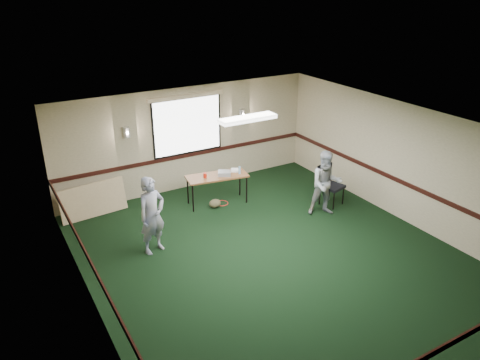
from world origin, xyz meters
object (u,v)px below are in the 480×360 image
projector (224,173)px  conference_chair (329,182)px  person_left (152,215)px  folding_table (217,178)px  person_right (326,183)px

projector → conference_chair: conference_chair is taller
projector → person_left: (-2.31, -1.22, 0.02)m
folding_table → person_left: 2.51m
person_left → person_right: size_ratio=1.04×
projector → conference_chair: (2.22, -1.31, -0.22)m
folding_table → person_right: person_right is taller
conference_chair → person_left: bearing=163.6°
conference_chair → folding_table: bearing=134.5°
projector → folding_table: bearing=-175.5°
projector → person_right: bearing=-14.7°
conference_chair → person_left: (-4.53, 0.09, 0.24)m
person_left → projector: bearing=10.4°
projector → person_right: size_ratio=0.19×
conference_chair → person_right: person_right is taller
folding_table → conference_chair: bearing=-20.6°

